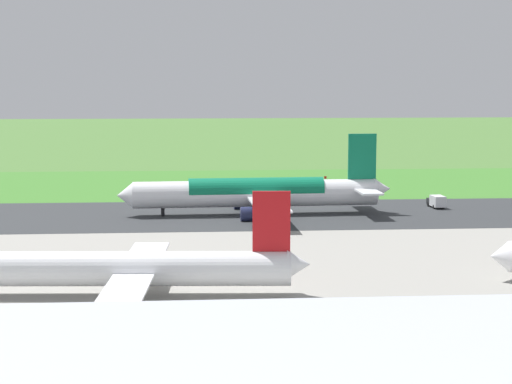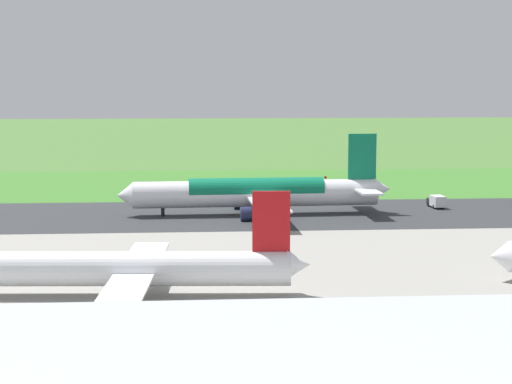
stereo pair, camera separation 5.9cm
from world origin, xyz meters
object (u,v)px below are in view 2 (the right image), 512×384
object	(u,v)px
service_truck_fuel	(437,201)
traffic_cone_orange	(311,188)
airliner_parked_mid	(131,268)
no_stopping_sign	(325,181)
airliner_main	(258,193)

from	to	relation	value
service_truck_fuel	traffic_cone_orange	size ratio (longest dim) A/B	10.80
airliner_parked_mid	no_stopping_sign	bearing A→B (deg)	-110.89
airliner_parked_mid	airliner_main	bearing A→B (deg)	-107.93
airliner_main	service_truck_fuel	distance (m)	38.07
airliner_main	airliner_parked_mid	bearing A→B (deg)	72.07
airliner_parked_mid	service_truck_fuel	size ratio (longest dim) A/B	7.56
airliner_parked_mid	no_stopping_sign	distance (m)	113.14
service_truck_fuel	no_stopping_sign	world-z (taller)	service_truck_fuel
no_stopping_sign	airliner_parked_mid	bearing A→B (deg)	69.11
airliner_main	traffic_cone_orange	world-z (taller)	airliner_main
service_truck_fuel	no_stopping_sign	bearing A→B (deg)	-64.26
no_stopping_sign	service_truck_fuel	bearing A→B (deg)	115.74
no_stopping_sign	traffic_cone_orange	xyz separation A→B (m)	(4.11, 3.55, -1.28)
airliner_parked_mid	service_truck_fuel	xyz separation A→B (m)	(-57.93, -69.20, -2.18)
airliner_parked_mid	traffic_cone_orange	bearing A→B (deg)	-109.53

